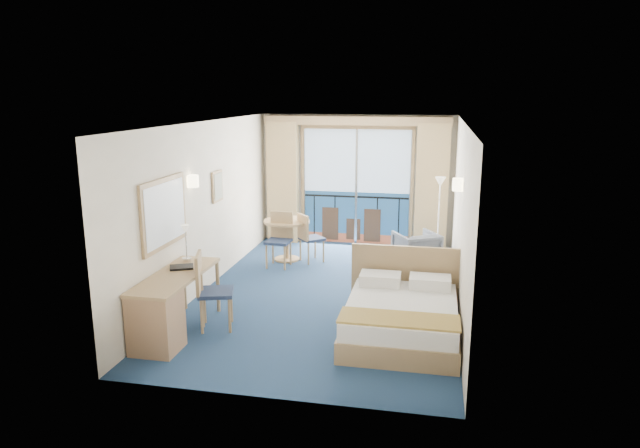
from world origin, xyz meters
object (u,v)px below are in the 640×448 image
at_px(nightstand, 441,285).
at_px(table_chair_a, 308,235).
at_px(armchair, 416,250).
at_px(floor_lamp, 440,197).
at_px(desk, 160,313).
at_px(table_chair_b, 280,236).
at_px(bed, 402,316).
at_px(desk_chair, 209,286).
at_px(round_table, 287,230).

relative_size(nightstand, table_chair_a, 0.62).
height_order(armchair, table_chair_a, table_chair_a).
bearing_deg(armchair, floor_lamp, -149.27).
distance_m(desk, table_chair_b, 3.69).
distance_m(table_chair_a, table_chair_b, 0.56).
bearing_deg(desk, floor_lamp, 54.18).
bearing_deg(table_chair_a, floor_lamp, -113.42).
relative_size(bed, desk_chair, 1.78).
bearing_deg(nightstand, table_chair_a, 144.97).
distance_m(floor_lamp, round_table, 2.97).
relative_size(round_table, table_chair_b, 0.87).
xyz_separation_m(floor_lamp, desk_chair, (-3.02, -4.05, -0.61)).
bearing_deg(desk_chair, round_table, -20.30).
distance_m(armchair, table_chair_a, 2.02).
distance_m(nightstand, table_chair_a, 3.00).
distance_m(desk, round_table, 4.06).
height_order(desk_chair, table_chair_a, desk_chair).
bearing_deg(round_table, bed, -52.61).
distance_m(floor_lamp, desk, 5.86).
xyz_separation_m(desk_chair, table_chair_b, (0.17, 2.98, -0.03)).
relative_size(armchair, table_chair_b, 0.72).
bearing_deg(table_chair_a, table_chair_b, 83.28).
xyz_separation_m(bed, desk_chair, (-2.57, -0.24, 0.32)).
bearing_deg(nightstand, armchair, 103.55).
bearing_deg(bed, desk, -162.88).
distance_m(bed, desk_chair, 2.60).
height_order(bed, desk_chair, desk_chair).
relative_size(armchair, desk, 0.42).
height_order(desk, table_chair_b, table_chair_b).
relative_size(nightstand, desk, 0.34).
height_order(bed, table_chair_b, table_chair_b).
height_order(floor_lamp, table_chair_a, floor_lamp).
relative_size(round_table, table_chair_a, 0.93).
relative_size(bed, nightstand, 3.27).
xyz_separation_m(armchair, desk, (-3.02, -4.05, 0.12)).
relative_size(bed, desk, 1.10).
bearing_deg(table_chair_b, armchair, 12.81).
bearing_deg(desk, table_chair_a, 75.71).
relative_size(bed, round_table, 2.18).
bearing_deg(nightstand, round_table, 148.37).
xyz_separation_m(bed, table_chair_a, (-1.94, 3.05, 0.25)).
distance_m(floor_lamp, table_chair_b, 3.11).
bearing_deg(armchair, bed, 59.30).
bearing_deg(table_chair_a, round_table, 41.59).
bearing_deg(table_chair_b, bed, -45.18).
bearing_deg(nightstand, desk_chair, -152.92).
height_order(round_table, table_chair_b, table_chair_b).
bearing_deg(armchair, desk, 23.85).
bearing_deg(round_table, nightstand, -31.63).
bearing_deg(armchair, table_chair_b, -20.13).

